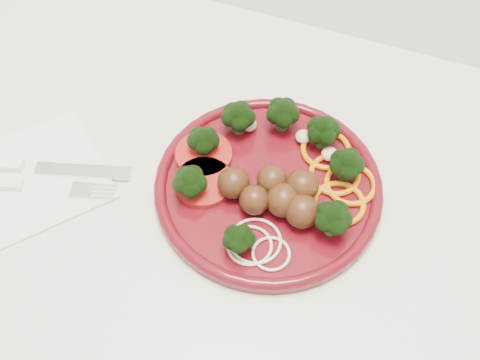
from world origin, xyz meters
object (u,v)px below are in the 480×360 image
(napkin, at_px, (36,177))
(fork, at_px, (8,185))
(knife, at_px, (18,166))
(plate, at_px, (270,182))

(napkin, xyz_separation_m, fork, (-0.02, -0.02, 0.01))
(napkin, bearing_deg, fork, -129.66)
(napkin, xyz_separation_m, knife, (-0.02, 0.00, 0.01))
(napkin, relative_size, knife, 0.73)
(plate, xyz_separation_m, fork, (-0.28, -0.10, -0.01))
(plate, xyz_separation_m, napkin, (-0.26, -0.08, -0.01))
(plate, bearing_deg, knife, -164.47)
(napkin, distance_m, knife, 0.03)
(plate, bearing_deg, napkin, -162.55)
(knife, bearing_deg, fork, -97.00)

